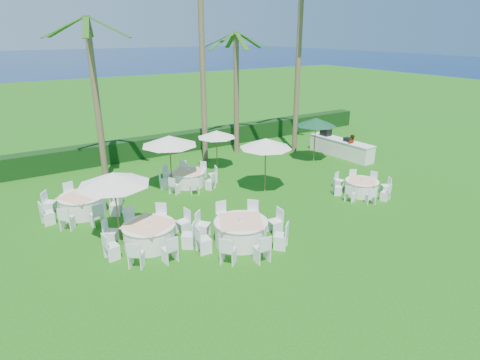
{
  "coord_description": "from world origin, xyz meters",
  "views": [
    {
      "loc": [
        -8.32,
        -11.69,
        7.45
      ],
      "look_at": [
        0.42,
        2.28,
        1.3
      ],
      "focal_mm": 30.0,
      "sensor_mm": 36.0,
      "label": 1
    }
  ],
  "objects_px": {
    "banquet_table_a": "(149,234)",
    "banquet_table_e": "(189,178)",
    "banquet_table_d": "(83,204)",
    "umbrella_green": "(316,122)",
    "banquet_table_c": "(362,187)",
    "umbrella_c": "(169,141)",
    "banquet_table_b": "(241,231)",
    "staff_person": "(351,147)",
    "umbrella_a": "(113,179)",
    "umbrella_d": "(216,134)",
    "buffet_table": "(340,147)",
    "umbrella_b": "(266,143)"
  },
  "relations": [
    {
      "from": "banquet_table_c",
      "to": "banquet_table_e",
      "type": "distance_m",
      "value": 8.6
    },
    {
      "from": "banquet_table_d",
      "to": "banquet_table_c",
      "type": "bearing_deg",
      "value": -22.02
    },
    {
      "from": "banquet_table_d",
      "to": "umbrella_a",
      "type": "relative_size",
      "value": 1.25
    },
    {
      "from": "umbrella_d",
      "to": "banquet_table_e",
      "type": "bearing_deg",
      "value": -148.4
    },
    {
      "from": "banquet_table_e",
      "to": "banquet_table_d",
      "type": "bearing_deg",
      "value": -172.37
    },
    {
      "from": "banquet_table_b",
      "to": "banquet_table_e",
      "type": "height_order",
      "value": "banquet_table_b"
    },
    {
      "from": "banquet_table_e",
      "to": "umbrella_c",
      "type": "bearing_deg",
      "value": -178.07
    },
    {
      "from": "umbrella_b",
      "to": "umbrella_c",
      "type": "bearing_deg",
      "value": 144.02
    },
    {
      "from": "banquet_table_b",
      "to": "staff_person",
      "type": "xyz_separation_m",
      "value": [
        11.13,
        5.12,
        0.33
      ]
    },
    {
      "from": "banquet_table_b",
      "to": "staff_person",
      "type": "relative_size",
      "value": 2.22
    },
    {
      "from": "banquet_table_a",
      "to": "banquet_table_e",
      "type": "height_order",
      "value": "banquet_table_a"
    },
    {
      "from": "umbrella_a",
      "to": "umbrella_d",
      "type": "height_order",
      "value": "umbrella_a"
    },
    {
      "from": "banquet_table_e",
      "to": "umbrella_b",
      "type": "xyz_separation_m",
      "value": [
        2.82,
        -2.76,
        2.05
      ]
    },
    {
      "from": "banquet_table_c",
      "to": "umbrella_green",
      "type": "relative_size",
      "value": 1.03
    },
    {
      "from": "banquet_table_b",
      "to": "banquet_table_a",
      "type": "bearing_deg",
      "value": 151.72
    },
    {
      "from": "banquet_table_b",
      "to": "umbrella_a",
      "type": "distance_m",
      "value": 4.99
    },
    {
      "from": "banquet_table_c",
      "to": "umbrella_b",
      "type": "xyz_separation_m",
      "value": [
        -3.76,
        2.78,
        2.08
      ]
    },
    {
      "from": "banquet_table_a",
      "to": "buffet_table",
      "type": "xyz_separation_m",
      "value": [
        14.21,
        4.48,
        0.12
      ]
    },
    {
      "from": "umbrella_b",
      "to": "umbrella_green",
      "type": "distance_m",
      "value": 5.85
    },
    {
      "from": "umbrella_a",
      "to": "umbrella_c",
      "type": "bearing_deg",
      "value": 46.02
    },
    {
      "from": "banquet_table_a",
      "to": "banquet_table_d",
      "type": "distance_m",
      "value": 4.39
    },
    {
      "from": "banquet_table_c",
      "to": "umbrella_c",
      "type": "distance_m",
      "value": 9.55
    },
    {
      "from": "banquet_table_a",
      "to": "banquet_table_d",
      "type": "bearing_deg",
      "value": 109.65
    },
    {
      "from": "banquet_table_a",
      "to": "umbrella_d",
      "type": "bearing_deg",
      "value": 45.06
    },
    {
      "from": "umbrella_green",
      "to": "staff_person",
      "type": "relative_size",
      "value": 1.68
    },
    {
      "from": "banquet_table_c",
      "to": "staff_person",
      "type": "xyz_separation_m",
      "value": [
        3.66,
        4.21,
        0.42
      ]
    },
    {
      "from": "umbrella_b",
      "to": "umbrella_green",
      "type": "bearing_deg",
      "value": 24.28
    },
    {
      "from": "banquet_table_d",
      "to": "umbrella_green",
      "type": "relative_size",
      "value": 1.28
    },
    {
      "from": "banquet_table_a",
      "to": "banquet_table_e",
      "type": "relative_size",
      "value": 1.14
    },
    {
      "from": "umbrella_b",
      "to": "umbrella_green",
      "type": "relative_size",
      "value": 1.01
    },
    {
      "from": "umbrella_c",
      "to": "buffet_table",
      "type": "relative_size",
      "value": 0.6
    },
    {
      "from": "banquet_table_c",
      "to": "banquet_table_d",
      "type": "relative_size",
      "value": 0.81
    },
    {
      "from": "banquet_table_a",
      "to": "banquet_table_c",
      "type": "distance_m",
      "value": 10.46
    },
    {
      "from": "banquet_table_d",
      "to": "umbrella_c",
      "type": "bearing_deg",
      "value": 8.82
    },
    {
      "from": "banquet_table_b",
      "to": "banquet_table_d",
      "type": "bearing_deg",
      "value": 127.81
    },
    {
      "from": "umbrella_b",
      "to": "staff_person",
      "type": "distance_m",
      "value": 7.73
    },
    {
      "from": "banquet_table_e",
      "to": "buffet_table",
      "type": "distance_m",
      "value": 10.35
    },
    {
      "from": "banquet_table_a",
      "to": "banquet_table_d",
      "type": "relative_size",
      "value": 0.99
    },
    {
      "from": "banquet_table_c",
      "to": "umbrella_a",
      "type": "height_order",
      "value": "umbrella_a"
    },
    {
      "from": "banquet_table_d",
      "to": "umbrella_green",
      "type": "height_order",
      "value": "umbrella_green"
    },
    {
      "from": "banquet_table_a",
      "to": "umbrella_b",
      "type": "bearing_deg",
      "value": 17.35
    },
    {
      "from": "banquet_table_e",
      "to": "umbrella_d",
      "type": "xyz_separation_m",
      "value": [
        2.52,
        1.55,
        1.64
      ]
    },
    {
      "from": "banquet_table_b",
      "to": "umbrella_a",
      "type": "relative_size",
      "value": 1.28
    },
    {
      "from": "buffet_table",
      "to": "banquet_table_c",
      "type": "bearing_deg",
      "value": -126.12
    },
    {
      "from": "banquet_table_e",
      "to": "staff_person",
      "type": "bearing_deg",
      "value": -7.36
    },
    {
      "from": "banquet_table_c",
      "to": "banquet_table_e",
      "type": "bearing_deg",
      "value": 139.93
    },
    {
      "from": "buffet_table",
      "to": "staff_person",
      "type": "distance_m",
      "value": 0.99
    },
    {
      "from": "banquet_table_b",
      "to": "buffet_table",
      "type": "relative_size",
      "value": 0.77
    },
    {
      "from": "umbrella_b",
      "to": "banquet_table_d",
      "type": "bearing_deg",
      "value": 165.94
    },
    {
      "from": "umbrella_c",
      "to": "buffet_table",
      "type": "bearing_deg",
      "value": -1.72
    }
  ]
}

